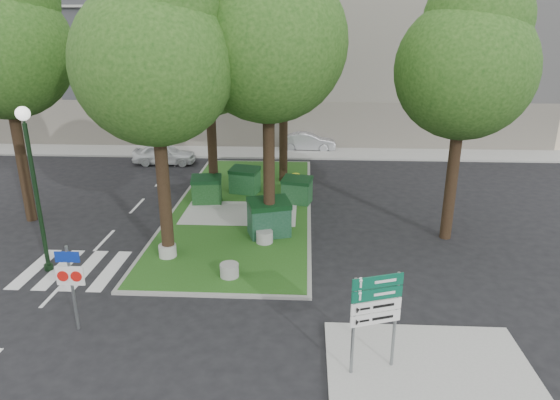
# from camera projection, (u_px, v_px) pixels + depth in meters

# --- Properties ---
(ground) EXTENTS (120.00, 120.00, 0.00)m
(ground) POSITION_uv_depth(u_px,v_px,m) (196.00, 295.00, 15.67)
(ground) COLOR black
(ground) RESTS_ON ground
(median_island) EXTENTS (6.00, 16.00, 0.12)m
(median_island) POSITION_uv_depth(u_px,v_px,m) (243.00, 207.00, 23.17)
(median_island) COLOR #254F16
(median_island) RESTS_ON ground
(median_kerb) EXTENTS (6.30, 16.30, 0.10)m
(median_kerb) POSITION_uv_depth(u_px,v_px,m) (243.00, 207.00, 23.17)
(median_kerb) COLOR gray
(median_kerb) RESTS_ON ground
(sidewalk_corner) EXTENTS (5.00, 4.00, 0.12)m
(sidewalk_corner) POSITION_uv_depth(u_px,v_px,m) (431.00, 374.00, 12.03)
(sidewalk_corner) COLOR #999993
(sidewalk_corner) RESTS_ON ground
(building_sidewalk) EXTENTS (42.00, 3.00, 0.12)m
(building_sidewalk) POSITION_uv_depth(u_px,v_px,m) (255.00, 152.00, 33.09)
(building_sidewalk) COLOR #999993
(building_sidewalk) RESTS_ON ground
(zebra_crossing) EXTENTS (5.00, 3.00, 0.01)m
(zebra_crossing) POSITION_uv_depth(u_px,v_px,m) (98.00, 270.00, 17.27)
(zebra_crossing) COLOR silver
(zebra_crossing) RESTS_ON ground
(apartment_building) EXTENTS (41.00, 12.00, 16.00)m
(apartment_building) POSITION_uv_depth(u_px,v_px,m) (263.00, 26.00, 37.54)
(apartment_building) COLOR #C6AD94
(apartment_building) RESTS_ON ground
(tree_median_near_left) EXTENTS (5.20, 5.20, 10.53)m
(tree_median_near_left) POSITION_uv_depth(u_px,v_px,m) (156.00, 49.00, 15.74)
(tree_median_near_left) COLOR black
(tree_median_near_left) RESTS_ON ground
(tree_median_near_right) EXTENTS (5.60, 5.60, 11.46)m
(tree_median_near_right) POSITION_uv_depth(u_px,v_px,m) (271.00, 26.00, 17.23)
(tree_median_near_right) COLOR black
(tree_median_near_right) RESTS_ON ground
(tree_median_mid) EXTENTS (4.80, 4.80, 9.99)m
(tree_median_mid) POSITION_uv_depth(u_px,v_px,m) (210.00, 50.00, 21.95)
(tree_median_mid) COLOR black
(tree_median_mid) RESTS_ON ground
(tree_median_far) EXTENTS (5.80, 5.80, 11.93)m
(tree_median_far) POSITION_uv_depth(u_px,v_px,m) (286.00, 19.00, 24.18)
(tree_median_far) COLOR black
(tree_median_far) RESTS_ON ground
(tree_street_left) EXTENTS (5.40, 5.40, 11.00)m
(tree_street_left) POSITION_uv_depth(u_px,v_px,m) (3.00, 35.00, 19.28)
(tree_street_left) COLOR black
(tree_street_left) RESTS_ON ground
(tree_street_right) EXTENTS (5.00, 5.00, 10.06)m
(tree_street_right) POSITION_uv_depth(u_px,v_px,m) (468.00, 56.00, 17.68)
(tree_street_right) COLOR black
(tree_street_right) RESTS_ON ground
(dumpster_a) EXTENTS (1.51, 1.15, 1.30)m
(dumpster_a) POSITION_uv_depth(u_px,v_px,m) (207.00, 190.00, 23.35)
(dumpster_a) COLOR #0F3711
(dumpster_a) RESTS_ON median_island
(dumpster_b) EXTENTS (1.61, 1.31, 1.31)m
(dumpster_b) POSITION_uv_depth(u_px,v_px,m) (245.00, 180.00, 24.77)
(dumpster_b) COLOR #123F1C
(dumpster_b) RESTS_ON median_island
(dumpster_c) EXTENTS (1.88, 1.57, 1.50)m
(dumpster_c) POSITION_uv_depth(u_px,v_px,m) (269.00, 218.00, 19.67)
(dumpster_c) COLOR #0F3420
(dumpster_c) RESTS_ON median_island
(dumpster_d) EXTENTS (1.53, 1.24, 1.25)m
(dumpster_d) POSITION_uv_depth(u_px,v_px,m) (297.00, 190.00, 23.35)
(dumpster_d) COLOR #133E1B
(dumpster_d) RESTS_ON median_island
(bollard_left) EXTENTS (0.63, 0.63, 0.45)m
(bollard_left) POSITION_uv_depth(u_px,v_px,m) (168.00, 251.00, 17.96)
(bollard_left) COLOR #A19F9B
(bollard_left) RESTS_ON median_island
(bollard_right) EXTENTS (0.64, 0.64, 0.46)m
(bollard_right) POSITION_uv_depth(u_px,v_px,m) (265.00, 237.00, 19.12)
(bollard_right) COLOR gray
(bollard_right) RESTS_ON median_island
(bollard_mid) EXTENTS (0.62, 0.62, 0.45)m
(bollard_mid) POSITION_uv_depth(u_px,v_px,m) (229.00, 270.00, 16.52)
(bollard_mid) COLOR gray
(bollard_mid) RESTS_ON median_island
(litter_bin) EXTENTS (0.40, 0.40, 0.71)m
(litter_bin) POSITION_uv_depth(u_px,v_px,m) (296.00, 181.00, 25.65)
(litter_bin) COLOR #C3C917
(litter_bin) RESTS_ON median_island
(street_lamp) EXTENTS (0.45, 0.45, 5.64)m
(street_lamp) POSITION_uv_depth(u_px,v_px,m) (33.00, 171.00, 16.14)
(street_lamp) COLOR black
(street_lamp) RESTS_ON ground
(traffic_sign_pole) EXTENTS (0.76, 0.08, 2.53)m
(traffic_sign_pole) POSITION_uv_depth(u_px,v_px,m) (71.00, 277.00, 13.39)
(traffic_sign_pole) COLOR slate
(traffic_sign_pole) RESTS_ON ground
(directional_sign) EXTENTS (1.21, 0.44, 2.53)m
(directional_sign) POSITION_uv_depth(u_px,v_px,m) (376.00, 308.00, 11.58)
(directional_sign) COLOR slate
(directional_sign) RESTS_ON sidewalk_corner
(car_white) EXTENTS (3.80, 1.63, 1.28)m
(car_white) POSITION_uv_depth(u_px,v_px,m) (164.00, 154.00, 30.33)
(car_white) COLOR white
(car_white) RESTS_ON ground
(car_silver) EXTENTS (3.79, 1.40, 1.24)m
(car_silver) POSITION_uv_depth(u_px,v_px,m) (308.00, 141.00, 33.67)
(car_silver) COLOR #A4A6AC
(car_silver) RESTS_ON ground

